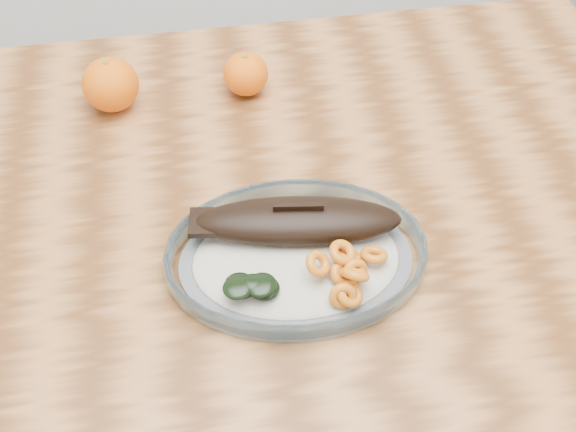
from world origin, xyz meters
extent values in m
cube|color=#5D3416|center=(0.00, 0.00, 0.73)|extent=(1.20, 0.80, 0.04)
cylinder|color=brown|center=(0.54, 0.34, 0.35)|extent=(0.06, 0.06, 0.71)
ellipsoid|color=white|center=(0.03, -0.11, 0.76)|extent=(0.59, 0.44, 0.01)
torus|color=#87B5D1|center=(0.03, -0.11, 0.77)|extent=(0.59, 0.59, 0.03)
ellipsoid|color=beige|center=(0.03, -0.11, 0.77)|extent=(0.52, 0.38, 0.02)
ellipsoid|color=black|center=(0.04, -0.07, 0.80)|extent=(0.26, 0.11, 0.04)
ellipsoid|color=black|center=(0.04, -0.07, 0.79)|extent=(0.22, 0.09, 0.02)
cube|color=black|center=(-0.06, -0.05, 0.80)|extent=(0.05, 0.05, 0.01)
cube|color=black|center=(0.04, -0.07, 0.82)|extent=(0.06, 0.01, 0.02)
torus|color=#BA470D|center=(0.09, -0.15, 0.79)|extent=(0.05, 0.04, 0.04)
torus|color=#BA470D|center=(0.08, -0.18, 0.79)|extent=(0.05, 0.05, 0.03)
torus|color=#BA470D|center=(0.12, -0.13, 0.79)|extent=(0.05, 0.05, 0.02)
torus|color=#BA470D|center=(0.07, -0.18, 0.79)|extent=(0.04, 0.03, 0.04)
torus|color=#BA470D|center=(0.09, -0.15, 0.79)|extent=(0.05, 0.03, 0.04)
torus|color=#BA470D|center=(0.09, -0.13, 0.79)|extent=(0.05, 0.05, 0.03)
torus|color=#BA470D|center=(0.08, -0.15, 0.79)|extent=(0.04, 0.04, 0.03)
torus|color=#BA470D|center=(0.05, -0.14, 0.81)|extent=(0.04, 0.05, 0.04)
torus|color=#BA470D|center=(0.08, -0.13, 0.81)|extent=(0.04, 0.04, 0.03)
torus|color=#BA470D|center=(0.09, -0.16, 0.81)|extent=(0.04, 0.04, 0.03)
ellipsoid|color=black|center=(-0.01, -0.15, 0.79)|extent=(0.05, 0.05, 0.01)
ellipsoid|color=black|center=(-0.04, -0.15, 0.79)|extent=(0.04, 0.04, 0.01)
ellipsoid|color=black|center=(-0.04, -0.15, 0.79)|extent=(0.05, 0.05, 0.01)
ellipsoid|color=black|center=(-0.04, -0.16, 0.80)|extent=(0.04, 0.04, 0.01)
ellipsoid|color=black|center=(-0.02, -0.15, 0.80)|extent=(0.04, 0.04, 0.01)
ellipsoid|color=black|center=(-0.01, -0.16, 0.80)|extent=(0.05, 0.05, 0.01)
sphere|color=#FF6C05|center=(-0.18, 0.22, 0.79)|extent=(0.08, 0.08, 0.08)
sphere|color=#FF6C05|center=(0.01, 0.23, 0.78)|extent=(0.07, 0.07, 0.07)
camera|label=1|loc=(-0.06, -0.63, 1.44)|focal=45.00mm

